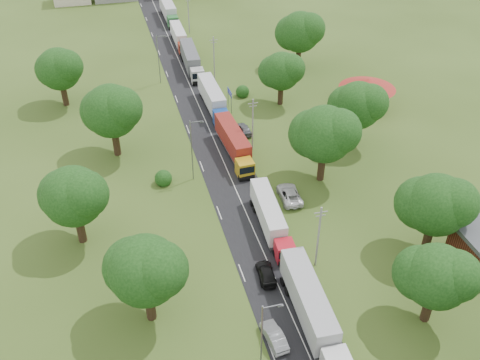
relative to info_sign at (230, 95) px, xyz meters
name	(u,v)px	position (x,y,z in m)	size (l,w,h in m)	color
ground	(256,236)	(-5.20, -35.00, -3.00)	(260.00, 260.00, 0.00)	#354C19
road	(221,156)	(-5.20, -15.00, -3.00)	(8.00, 200.00, 0.04)	black
info_sign	(230,95)	(0.00, 0.00, 0.00)	(0.12, 3.10, 4.10)	slate
pole_1	(318,236)	(0.30, -42.00, 1.68)	(1.60, 0.24, 9.00)	gray
pole_2	(253,124)	(0.30, -14.00, 1.68)	(1.60, 0.24, 9.00)	gray
pole_3	(214,57)	(0.30, 14.00, 1.68)	(1.60, 0.24, 9.00)	gray
pole_4	(189,14)	(0.30, 42.00, 1.68)	(1.60, 0.24, 9.00)	gray
lamp_0	(263,338)	(-10.55, -55.00, 2.55)	(2.03, 0.22, 10.00)	slate
lamp_1	(193,148)	(-10.55, -20.00, 2.55)	(2.03, 0.22, 10.00)	slate
lamp_2	(159,57)	(-10.55, 15.00, 2.55)	(2.03, 0.22, 10.00)	slate
tree_2	(436,275)	(8.79, -52.86, 3.59)	(8.00, 8.00, 10.10)	#382616
tree_3	(436,204)	(14.79, -42.84, 4.22)	(8.80, 8.80, 11.07)	#382616
tree_4	(324,134)	(7.79, -24.83, 4.85)	(9.60, 9.60, 12.05)	#382616
tree_5	(357,105)	(16.79, -16.84, 4.22)	(8.80, 8.80, 11.07)	#382616
tree_6	(281,71)	(9.79, 0.14, 3.59)	(8.00, 8.00, 10.10)	#382616
tree_7	(300,32)	(18.79, 15.17, 4.85)	(9.60, 9.60, 12.05)	#382616
tree_10	(145,269)	(-20.21, -44.84, 4.22)	(8.80, 8.80, 11.07)	#382616
tree_11	(73,196)	(-27.21, -29.84, 4.22)	(8.80, 8.80, 11.07)	#382616
tree_12	(111,111)	(-21.21, -9.83, 4.85)	(9.60, 9.60, 12.05)	#382616
tree_13	(59,69)	(-29.21, 10.16, 4.22)	(8.80, 8.80, 11.07)	#382616
house_cream	(367,88)	(24.80, -5.00, 0.64)	(10.08, 10.08, 5.80)	beige
truck_0	(312,309)	(-3.57, -50.28, -0.69)	(3.30, 15.79, 4.36)	silver
truck_1	(270,217)	(-3.09, -34.12, -0.96)	(3.07, 13.92, 3.85)	red
truck_2	(234,143)	(-3.03, -15.03, -0.81)	(3.17, 14.98, 4.14)	#BB9116
truck_3	(213,98)	(-2.91, 1.05, -0.75)	(2.76, 15.30, 4.24)	navy
truck_4	(191,60)	(-3.43, 19.77, -0.71)	(3.22, 15.63, 4.32)	#B5B5B5
truck_5	(179,37)	(-3.46, 34.57, -0.99)	(2.47, 13.72, 3.80)	maroon
truck_6	(169,11)	(-3.05, 53.00, -0.69)	(2.69, 15.69, 4.35)	#2A7033
car_lane_mid	(274,336)	(-8.13, -51.51, -2.25)	(1.59, 4.56, 1.50)	gray
car_lane_rear	(266,273)	(-6.20, -42.45, -2.32)	(1.92, 4.73, 1.37)	black
car_verge_near	(289,194)	(1.63, -28.52, -2.18)	(2.74, 5.94, 1.65)	silver
car_verge_far	(244,129)	(0.30, -8.74, -2.22)	(1.84, 4.57, 1.56)	#55585C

